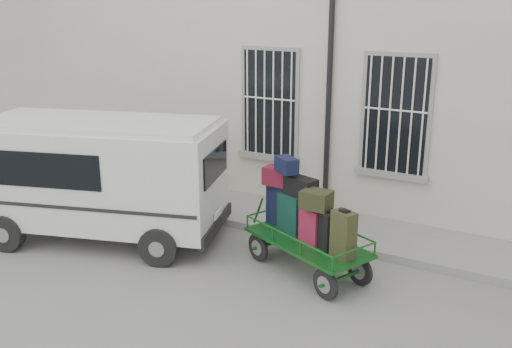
{
  "coord_description": "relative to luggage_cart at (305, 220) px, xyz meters",
  "views": [
    {
      "loc": [
        5.18,
        -7.61,
        4.34
      ],
      "look_at": [
        0.37,
        1.0,
        1.33
      ],
      "focal_mm": 40.0,
      "sensor_mm": 36.0,
      "label": 1
    }
  ],
  "objects": [
    {
      "name": "sidewalk",
      "position": [
        -1.63,
        1.82,
        -0.82
      ],
      "size": [
        24.0,
        1.7,
        0.15
      ],
      "primitive_type": "cube",
      "color": "gray",
      "rests_on": "ground"
    },
    {
      "name": "van",
      "position": [
        -3.89,
        -0.6,
        0.41
      ],
      "size": [
        4.85,
        3.14,
        2.28
      ],
      "rotation": [
        0.0,
        0.0,
        0.3
      ],
      "color": "white",
      "rests_on": "ground"
    },
    {
      "name": "ground",
      "position": [
        -1.63,
        -0.38,
        -0.89
      ],
      "size": [
        80.0,
        80.0,
        0.0
      ],
      "primitive_type": "plane",
      "color": "slate",
      "rests_on": "ground"
    },
    {
      "name": "luggage_cart",
      "position": [
        0.0,
        0.0,
        0.0
      ],
      "size": [
        2.55,
        1.78,
        1.88
      ],
      "rotation": [
        0.0,
        0.0,
        -0.42
      ],
      "color": "black",
      "rests_on": "ground"
    },
    {
      "name": "building",
      "position": [
        -1.63,
        5.12,
        2.11
      ],
      "size": [
        24.0,
        5.15,
        6.0
      ],
      "color": "beige",
      "rests_on": "ground"
    }
  ]
}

